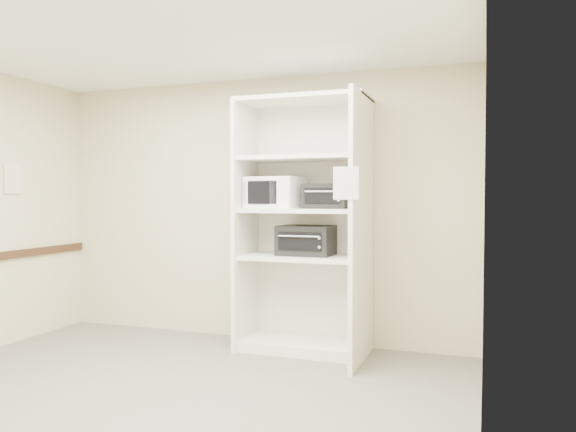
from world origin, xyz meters
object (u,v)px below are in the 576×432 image
(shelving_unit, at_px, (308,233))
(toaster_oven_lower, at_px, (306,240))
(microwave, at_px, (275,193))
(toaster_oven_upper, at_px, (326,196))

(shelving_unit, xyz_separation_m, toaster_oven_lower, (-0.03, 0.03, -0.07))
(microwave, bearing_deg, shelving_unit, 7.66)
(toaster_oven_lower, bearing_deg, shelving_unit, -45.95)
(toaster_oven_upper, height_order, toaster_oven_lower, toaster_oven_upper)
(toaster_oven_upper, relative_size, toaster_oven_lower, 0.79)
(shelving_unit, xyz_separation_m, toaster_oven_upper, (0.17, 0.01, 0.36))
(microwave, distance_m, toaster_oven_upper, 0.51)
(microwave, height_order, toaster_oven_upper, microwave)
(shelving_unit, relative_size, toaster_oven_upper, 5.95)
(microwave, height_order, toaster_oven_lower, microwave)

